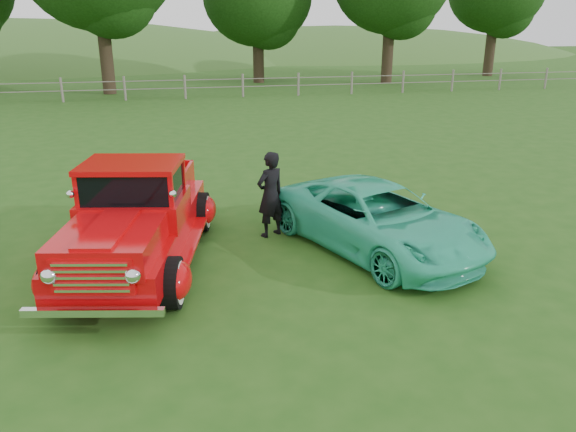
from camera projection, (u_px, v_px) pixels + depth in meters
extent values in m
plane|color=#214F15|center=(246.00, 284.00, 8.77)|extent=(140.00, 140.00, 0.00)
ellipsoid|color=#326324|center=(5.00, 106.00, 60.30)|extent=(84.00, 60.00, 18.00)
ellipsoid|color=#326324|center=(334.00, 84.00, 71.20)|extent=(72.00, 52.00, 14.00)
cube|color=slate|center=(185.00, 88.00, 28.87)|extent=(48.00, 0.04, 0.04)
cube|color=slate|center=(185.00, 80.00, 28.74)|extent=(48.00, 0.04, 0.04)
cylinder|color=#2E2117|center=(105.00, 48.00, 30.22)|extent=(0.70, 0.70, 4.84)
cylinder|color=#2E2117|center=(258.00, 53.00, 35.88)|extent=(0.70, 0.70, 3.74)
cylinder|color=#2E2117|center=(388.00, 47.00, 35.53)|extent=(0.70, 0.70, 4.40)
cylinder|color=#2E2117|center=(490.00, 46.00, 40.12)|extent=(0.70, 0.70, 4.18)
cylinder|color=black|center=(55.00, 283.00, 7.93)|extent=(0.39, 0.79, 0.76)
cylinder|color=black|center=(172.00, 283.00, 7.95)|extent=(0.39, 0.79, 0.76)
cylinder|color=black|center=(116.00, 212.00, 10.86)|extent=(0.39, 0.79, 0.76)
cylinder|color=black|center=(202.00, 212.00, 10.87)|extent=(0.39, 0.79, 0.76)
cube|color=#C2060A|center=(139.00, 231.00, 9.34)|extent=(2.46, 4.83, 0.44)
ellipsoid|color=#C2060A|center=(50.00, 281.00, 7.92)|extent=(0.56, 0.82, 0.54)
ellipsoid|color=#C2060A|center=(177.00, 280.00, 7.94)|extent=(0.56, 0.82, 0.54)
ellipsoid|color=#C2060A|center=(112.00, 210.00, 10.84)|extent=(0.56, 0.82, 0.54)
ellipsoid|color=#C2060A|center=(205.00, 210.00, 10.86)|extent=(0.56, 0.82, 0.54)
cube|color=#C2060A|center=(109.00, 244.00, 7.75)|extent=(1.63, 1.84, 0.42)
cube|color=#C2060A|center=(135.00, 209.00, 9.11)|extent=(1.84, 1.64, 0.44)
cube|color=black|center=(133.00, 182.00, 8.95)|extent=(1.64, 1.39, 0.50)
cube|color=#C2060A|center=(131.00, 164.00, 8.86)|extent=(1.74, 1.50, 0.08)
cube|color=#C2060A|center=(155.00, 187.00, 10.49)|extent=(1.55, 2.15, 0.45)
cube|color=white|center=(91.00, 278.00, 7.02)|extent=(1.06, 0.31, 0.50)
cube|color=white|center=(93.00, 312.00, 7.07)|extent=(1.79, 0.46, 0.10)
cube|color=white|center=(168.00, 196.00, 11.67)|extent=(1.69, 0.44, 0.10)
imported|color=#32C89C|center=(377.00, 219.00, 9.87)|extent=(3.38, 4.68, 1.18)
imported|color=black|center=(270.00, 194.00, 10.47)|extent=(0.71, 0.63, 1.63)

